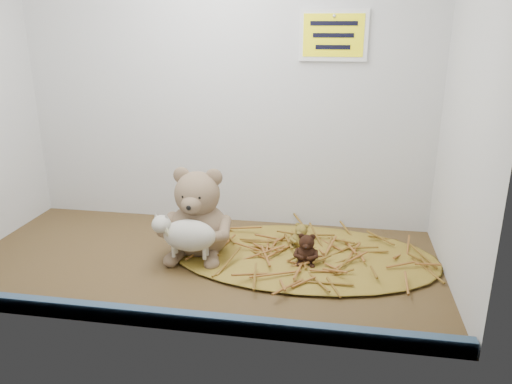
% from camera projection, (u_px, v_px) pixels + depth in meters
% --- Properties ---
extents(alcove_shell, '(1.20, 0.60, 0.90)m').
position_uv_depth(alcove_shell, '(205.00, 79.00, 1.22)').
color(alcove_shell, '#402F16').
rests_on(alcove_shell, ground).
extents(front_rail, '(1.19, 0.02, 0.04)m').
position_uv_depth(front_rail, '(163.00, 318.00, 1.00)').
color(front_rail, '#3A5370').
rests_on(front_rail, shelf_floor).
extents(straw_bed, '(0.70, 0.40, 0.01)m').
position_uv_depth(straw_bed, '(303.00, 256.00, 1.30)').
color(straw_bed, olive).
rests_on(straw_bed, shelf_floor).
extents(main_teddy, '(0.19, 0.20, 0.24)m').
position_uv_depth(main_teddy, '(199.00, 212.00, 1.29)').
color(main_teddy, '#917259').
rests_on(main_teddy, shelf_floor).
extents(toy_lamb, '(0.17, 0.10, 0.11)m').
position_uv_depth(toy_lamb, '(189.00, 236.00, 1.22)').
color(toy_lamb, beige).
rests_on(toy_lamb, main_teddy).
extents(mini_teddy_tan, '(0.07, 0.07, 0.07)m').
position_uv_depth(mini_teddy_tan, '(301.00, 234.00, 1.33)').
color(mini_teddy_tan, olive).
rests_on(mini_teddy_tan, straw_bed).
extents(mini_teddy_brown, '(0.06, 0.07, 0.08)m').
position_uv_depth(mini_teddy_brown, '(307.00, 247.00, 1.24)').
color(mini_teddy_brown, black).
rests_on(mini_teddy_brown, straw_bed).
extents(wall_sign, '(0.16, 0.01, 0.11)m').
position_uv_depth(wall_sign, '(333.00, 35.00, 1.33)').
color(wall_sign, '#FFF20D').
rests_on(wall_sign, back_wall).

